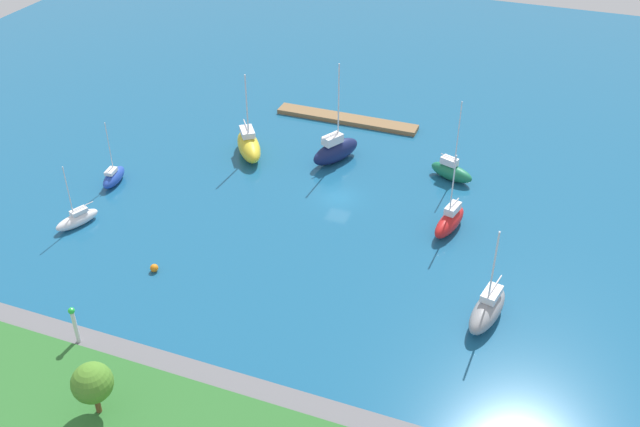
{
  "coord_description": "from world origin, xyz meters",
  "views": [
    {
      "loc": [
        -22.58,
        65.07,
        44.04
      ],
      "look_at": [
        0.0,
        5.88,
        1.5
      ],
      "focal_mm": 40.11,
      "sensor_mm": 36.0,
      "label": 1
    }
  ],
  "objects_px": {
    "sailboat_gray_east_end": "(487,309)",
    "sailboat_green_outer_mooring": "(451,171)",
    "pier_dock": "(347,119)",
    "mooring_buoy_orange": "(154,268)",
    "park_tree_midwest": "(92,383)",
    "sailboat_white_west_end": "(77,219)",
    "harbor_beacon": "(74,322)",
    "sailboat_yellow_far_north": "(249,145)",
    "sailboat_navy_mid_basin": "(335,150)",
    "sailboat_blue_lone_north": "(114,177)",
    "sailboat_red_by_breakwater": "(450,221)"
  },
  "relations": [
    {
      "from": "sailboat_yellow_far_north",
      "to": "sailboat_blue_lone_north",
      "type": "bearing_deg",
      "value": -81.35
    },
    {
      "from": "harbor_beacon",
      "to": "sailboat_navy_mid_basin",
      "type": "bearing_deg",
      "value": -103.47
    },
    {
      "from": "sailboat_white_west_end",
      "to": "mooring_buoy_orange",
      "type": "distance_m",
      "value": 12.62
    },
    {
      "from": "park_tree_midwest",
      "to": "sailboat_yellow_far_north",
      "type": "height_order",
      "value": "sailboat_yellow_far_north"
    },
    {
      "from": "harbor_beacon",
      "to": "sailboat_blue_lone_north",
      "type": "relative_size",
      "value": 0.48
    },
    {
      "from": "park_tree_midwest",
      "to": "sailboat_green_outer_mooring",
      "type": "height_order",
      "value": "sailboat_green_outer_mooring"
    },
    {
      "from": "sailboat_red_by_breakwater",
      "to": "sailboat_green_outer_mooring",
      "type": "relative_size",
      "value": 0.92
    },
    {
      "from": "sailboat_navy_mid_basin",
      "to": "sailboat_white_west_end",
      "type": "distance_m",
      "value": 31.31
    },
    {
      "from": "park_tree_midwest",
      "to": "sailboat_yellow_far_north",
      "type": "distance_m",
      "value": 42.9
    },
    {
      "from": "sailboat_green_outer_mooring",
      "to": "harbor_beacon",
      "type": "bearing_deg",
      "value": -100.58
    },
    {
      "from": "pier_dock",
      "to": "park_tree_midwest",
      "type": "height_order",
      "value": "park_tree_midwest"
    },
    {
      "from": "harbor_beacon",
      "to": "sailboat_blue_lone_north",
      "type": "bearing_deg",
      "value": -61.43
    },
    {
      "from": "sailboat_white_west_end",
      "to": "sailboat_red_by_breakwater",
      "type": "bearing_deg",
      "value": 131.7
    },
    {
      "from": "sailboat_gray_east_end",
      "to": "sailboat_yellow_far_north",
      "type": "xyz_separation_m",
      "value": [
        33.19,
        -19.95,
        0.13
      ]
    },
    {
      "from": "pier_dock",
      "to": "mooring_buoy_orange",
      "type": "height_order",
      "value": "mooring_buoy_orange"
    },
    {
      "from": "sailboat_red_by_breakwater",
      "to": "park_tree_midwest",
      "type": "bearing_deg",
      "value": -16.29
    },
    {
      "from": "harbor_beacon",
      "to": "sailboat_yellow_far_north",
      "type": "xyz_separation_m",
      "value": [
        1.34,
        -36.17,
        -1.78
      ]
    },
    {
      "from": "sailboat_white_west_end",
      "to": "mooring_buoy_orange",
      "type": "bearing_deg",
      "value": 93.85
    },
    {
      "from": "sailboat_white_west_end",
      "to": "sailboat_blue_lone_north",
      "type": "xyz_separation_m",
      "value": [
        1.37,
        -8.78,
        0.09
      ]
    },
    {
      "from": "park_tree_midwest",
      "to": "sailboat_red_by_breakwater",
      "type": "distance_m",
      "value": 40.06
    },
    {
      "from": "pier_dock",
      "to": "sailboat_gray_east_end",
      "type": "distance_m",
      "value": 41.68
    },
    {
      "from": "pier_dock",
      "to": "sailboat_gray_east_end",
      "type": "xyz_separation_m",
      "value": [
        -24.89,
        33.42,
        1.03
      ]
    },
    {
      "from": "park_tree_midwest",
      "to": "sailboat_white_west_end",
      "type": "distance_m",
      "value": 28.51
    },
    {
      "from": "harbor_beacon",
      "to": "sailboat_gray_east_end",
      "type": "relative_size",
      "value": 0.37
    },
    {
      "from": "sailboat_gray_east_end",
      "to": "sailboat_white_west_end",
      "type": "height_order",
      "value": "sailboat_gray_east_end"
    },
    {
      "from": "harbor_beacon",
      "to": "sailboat_yellow_far_north",
      "type": "distance_m",
      "value": 36.24
    },
    {
      "from": "sailboat_yellow_far_north",
      "to": "mooring_buoy_orange",
      "type": "distance_m",
      "value": 24.54
    },
    {
      "from": "sailboat_white_west_end",
      "to": "mooring_buoy_orange",
      "type": "height_order",
      "value": "sailboat_white_west_end"
    },
    {
      "from": "park_tree_midwest",
      "to": "sailboat_white_west_end",
      "type": "relative_size",
      "value": 0.63
    },
    {
      "from": "sailboat_green_outer_mooring",
      "to": "sailboat_gray_east_end",
      "type": "bearing_deg",
      "value": -50.24
    },
    {
      "from": "pier_dock",
      "to": "mooring_buoy_orange",
      "type": "bearing_deg",
      "value": 79.67
    },
    {
      "from": "pier_dock",
      "to": "sailboat_green_outer_mooring",
      "type": "height_order",
      "value": "sailboat_green_outer_mooring"
    },
    {
      "from": "sailboat_gray_east_end",
      "to": "sailboat_green_outer_mooring",
      "type": "bearing_deg",
      "value": -149.29
    },
    {
      "from": "harbor_beacon",
      "to": "sailboat_blue_lone_north",
      "type": "height_order",
      "value": "sailboat_blue_lone_north"
    },
    {
      "from": "park_tree_midwest",
      "to": "mooring_buoy_orange",
      "type": "distance_m",
      "value": 19.15
    },
    {
      "from": "pier_dock",
      "to": "sailboat_yellow_far_north",
      "type": "distance_m",
      "value": 15.87
    },
    {
      "from": "mooring_buoy_orange",
      "to": "park_tree_midwest",
      "type": "bearing_deg",
      "value": 109.58
    },
    {
      "from": "sailboat_green_outer_mooring",
      "to": "sailboat_blue_lone_north",
      "type": "relative_size",
      "value": 1.29
    },
    {
      "from": "sailboat_navy_mid_basin",
      "to": "sailboat_green_outer_mooring",
      "type": "xyz_separation_m",
      "value": [
        -14.29,
        -0.86,
        -0.44
      ]
    },
    {
      "from": "sailboat_yellow_far_north",
      "to": "park_tree_midwest",
      "type": "bearing_deg",
      "value": -25.48
    },
    {
      "from": "sailboat_red_by_breakwater",
      "to": "mooring_buoy_orange",
      "type": "xyz_separation_m",
      "value": [
        25.61,
        17.29,
        -0.8
      ]
    },
    {
      "from": "sailboat_yellow_far_north",
      "to": "sailboat_navy_mid_basin",
      "type": "bearing_deg",
      "value": 67.56
    },
    {
      "from": "park_tree_midwest",
      "to": "harbor_beacon",
      "type": "bearing_deg",
      "value": -43.29
    },
    {
      "from": "sailboat_red_by_breakwater",
      "to": "sailboat_blue_lone_north",
      "type": "height_order",
      "value": "sailboat_red_by_breakwater"
    },
    {
      "from": "sailboat_gray_east_end",
      "to": "mooring_buoy_orange",
      "type": "height_order",
      "value": "sailboat_gray_east_end"
    },
    {
      "from": "sailboat_blue_lone_north",
      "to": "sailboat_red_by_breakwater",
      "type": "bearing_deg",
      "value": -91.7
    },
    {
      "from": "harbor_beacon",
      "to": "sailboat_gray_east_end",
      "type": "height_order",
      "value": "sailboat_gray_east_end"
    },
    {
      "from": "sailboat_green_outer_mooring",
      "to": "mooring_buoy_orange",
      "type": "distance_m",
      "value": 36.46
    },
    {
      "from": "pier_dock",
      "to": "park_tree_midwest",
      "type": "distance_m",
      "value": 55.74
    },
    {
      "from": "pier_dock",
      "to": "mooring_buoy_orange",
      "type": "distance_m",
      "value": 38.57
    }
  ]
}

